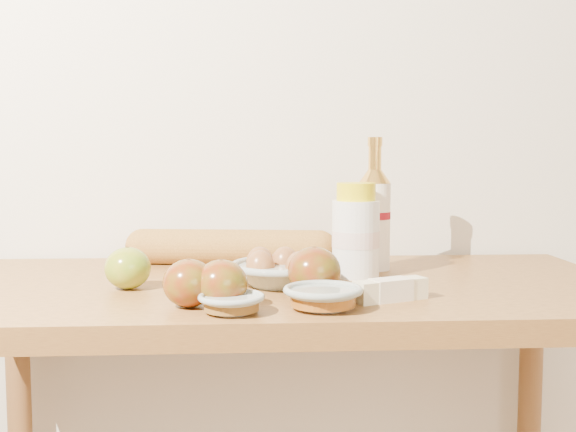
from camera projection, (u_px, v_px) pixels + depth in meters
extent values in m
cube|color=silver|center=(278.00, 72.00, 1.56)|extent=(3.50, 0.02, 2.60)
cube|color=#9E6B33|center=(287.00, 293.00, 1.27)|extent=(1.20, 0.60, 0.04)
cylinder|color=#F0E2CB|center=(374.00, 227.00, 1.40)|extent=(0.08, 0.08, 0.17)
cylinder|color=maroon|center=(374.00, 215.00, 1.39)|extent=(0.08, 0.08, 0.01)
cone|color=gold|center=(375.00, 176.00, 1.39)|extent=(0.08, 0.08, 0.03)
cylinder|color=gold|center=(375.00, 158.00, 1.38)|extent=(0.03, 0.03, 0.04)
cylinder|color=gold|center=(375.00, 142.00, 1.38)|extent=(0.04, 0.04, 0.02)
cylinder|color=white|center=(356.00, 239.00, 1.32)|extent=(0.11, 0.11, 0.14)
cylinder|color=beige|center=(356.00, 239.00, 1.32)|extent=(0.12, 0.12, 0.03)
cylinder|color=yellow|center=(356.00, 192.00, 1.31)|extent=(0.09, 0.09, 0.03)
torus|color=#8F9C97|center=(282.00, 266.00, 1.24)|extent=(0.21, 0.21, 0.01)
ellipsoid|color=brown|center=(261.00, 268.00, 1.22)|extent=(0.06, 0.06, 0.06)
ellipsoid|color=brown|center=(300.00, 270.00, 1.21)|extent=(0.06, 0.06, 0.06)
ellipsoid|color=brown|center=(285.00, 264.00, 1.27)|extent=(0.06, 0.06, 0.06)
ellipsoid|color=brown|center=(260.00, 264.00, 1.27)|extent=(0.06, 0.06, 0.06)
ellipsoid|color=brown|center=(309.00, 265.00, 1.26)|extent=(0.06, 0.06, 0.06)
cylinder|color=#B88338|center=(230.00, 247.00, 1.46)|extent=(0.37, 0.12, 0.07)
sphere|color=#B88338|center=(143.00, 246.00, 1.47)|extent=(0.08, 0.08, 0.07)
sphere|color=#B88338|center=(319.00, 248.00, 1.44)|extent=(0.08, 0.08, 0.07)
ellipsoid|color=#9F8E1F|center=(128.00, 268.00, 1.21)|extent=(0.09, 0.09, 0.07)
cylinder|color=#4F331A|center=(127.00, 250.00, 1.20)|extent=(0.01, 0.01, 0.01)
ellipsoid|color=maroon|center=(221.00, 284.00, 1.06)|extent=(0.10, 0.10, 0.07)
cylinder|color=#4C2F19|center=(221.00, 263.00, 1.06)|extent=(0.01, 0.01, 0.01)
ellipsoid|color=maroon|center=(314.00, 271.00, 1.15)|extent=(0.10, 0.10, 0.08)
cylinder|color=#462B17|center=(314.00, 251.00, 1.15)|extent=(0.01, 0.01, 0.01)
torus|color=#97A5A0|center=(231.00, 297.00, 1.03)|extent=(0.12, 0.12, 0.01)
cylinder|color=brown|center=(231.00, 304.00, 1.03)|extent=(0.10, 0.10, 0.02)
torus|color=#8D9A94|center=(323.00, 290.00, 1.06)|extent=(0.12, 0.12, 0.01)
cylinder|color=brown|center=(323.00, 298.00, 1.06)|extent=(0.10, 0.10, 0.02)
cube|color=beige|center=(391.00, 290.00, 1.12)|extent=(0.12, 0.08, 0.03)
cube|color=beige|center=(391.00, 290.00, 1.12)|extent=(0.07, 0.06, 0.04)
ellipsoid|color=maroon|center=(189.00, 283.00, 1.07)|extent=(0.10, 0.10, 0.07)
cylinder|color=#4C2F19|center=(189.00, 263.00, 1.07)|extent=(0.01, 0.01, 0.01)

